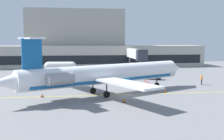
{
  "coord_description": "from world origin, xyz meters",
  "views": [
    {
      "loc": [
        -7.35,
        -39.97,
        8.07
      ],
      "look_at": [
        -0.68,
        6.91,
        3.0
      ],
      "focal_mm": 45.3,
      "sensor_mm": 36.0,
      "label": 1
    }
  ],
  "objects": [
    {
      "name": "marshaller",
      "position": [
        15.8,
        7.7,
        1.0
      ],
      "size": [
        0.4,
        0.8,
        1.96
      ],
      "color": "#191E33",
      "rests_on": "ground"
    },
    {
      "name": "terminal_building",
      "position": [
        -3.91,
        46.24,
        6.08
      ],
      "size": [
        69.72,
        11.88,
        17.28
      ],
      "color": "#ADA89E",
      "rests_on": "ground"
    },
    {
      "name": "pushback_tractor",
      "position": [
        11.02,
        26.98,
        0.84
      ],
      "size": [
        3.8,
        4.29,
        1.77
      ],
      "color": "#1E4CB2",
      "rests_on": "ground"
    },
    {
      "name": "regional_jet",
      "position": [
        -2.75,
        0.66,
        3.04
      ],
      "size": [
        29.9,
        22.33,
        8.36
      ],
      "color": "white",
      "rests_on": "ground"
    },
    {
      "name": "safety_cone_charlie",
      "position": [
        -11.6,
        0.36,
        0.25
      ],
      "size": [
        0.47,
        0.47,
        0.55
      ],
      "color": "orange",
      "rests_on": "ground"
    },
    {
      "name": "fuel_tank",
      "position": [
        -10.34,
        33.82,
        1.38
      ],
      "size": [
        8.18,
        2.33,
        2.44
      ],
      "color": "white",
      "rests_on": "ground"
    },
    {
      "name": "belt_loader",
      "position": [
        8.46,
        15.87,
        0.94
      ],
      "size": [
        4.26,
        3.57,
        2.05
      ],
      "color": "#1E4CB2",
      "rests_on": "ground"
    },
    {
      "name": "jet_bridge_west",
      "position": [
        8.9,
        31.08,
        4.43
      ],
      "size": [
        2.4,
        16.44,
        5.81
      ],
      "color": "silver",
      "rests_on": "ground"
    },
    {
      "name": "safety_cone_bravo",
      "position": [
        6.8,
        1.38,
        0.25
      ],
      "size": [
        0.47,
        0.47,
        0.55
      ],
      "color": "orange",
      "rests_on": "ground"
    },
    {
      "name": "safety_cone_alpha",
      "position": [
        -0.74,
        -4.57,
        0.25
      ],
      "size": [
        0.47,
        0.47,
        0.55
      ],
      "color": "orange",
      "rests_on": "ground"
    },
    {
      "name": "ground",
      "position": [
        0.0,
        0.0,
        -0.05
      ],
      "size": [
        120.0,
        120.0,
        0.11
      ],
      "color": "slate"
    },
    {
      "name": "baggage_tug",
      "position": [
        -12.42,
        16.95,
        0.97
      ],
      "size": [
        4.1,
        4.19,
        2.1
      ],
      "color": "#19389E",
      "rests_on": "ground"
    }
  ]
}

